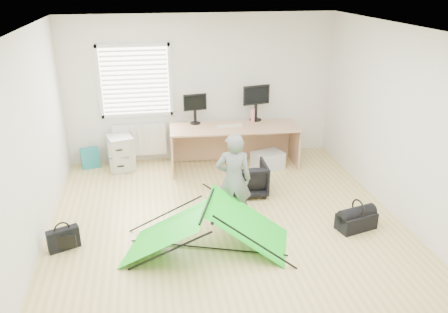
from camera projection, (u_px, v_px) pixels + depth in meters
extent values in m
plane|color=tan|center=(229.00, 229.00, 6.14)|extent=(5.50, 5.50, 0.00)
cube|color=silver|center=(202.00, 89.00, 8.11)|extent=(5.00, 0.02, 2.70)
cube|color=silver|center=(135.00, 81.00, 7.80)|extent=(1.20, 0.06, 1.20)
cube|color=silver|center=(140.00, 139.00, 8.19)|extent=(1.00, 0.12, 0.60)
cube|color=tan|center=(235.00, 147.00, 7.98)|extent=(2.35, 0.87, 0.79)
cube|color=#ABAFB1|center=(120.00, 152.00, 7.96)|extent=(0.54, 0.64, 0.64)
cube|color=black|center=(195.00, 113.00, 7.92)|extent=(0.44, 0.15, 0.41)
cube|color=black|center=(256.00, 108.00, 8.09)|extent=(0.52, 0.21, 0.49)
cube|color=beige|center=(230.00, 126.00, 7.85)|extent=(0.45, 0.16, 0.02)
cylinder|color=#CA7177|center=(253.00, 116.00, 8.01)|extent=(0.08, 0.08, 0.26)
imported|color=black|center=(248.00, 178.00, 7.05)|extent=(0.60, 0.61, 0.54)
imported|color=slate|center=(234.00, 180.00, 6.05)|extent=(0.54, 0.39, 1.37)
cube|color=#B4B7BD|center=(268.00, 160.00, 8.04)|extent=(0.63, 0.52, 0.30)
cube|color=teal|center=(90.00, 158.00, 8.03)|extent=(0.35, 0.21, 0.38)
cube|color=black|center=(64.00, 239.00, 5.65)|extent=(0.42, 0.26, 0.30)
cube|color=black|center=(356.00, 221.00, 6.12)|extent=(0.60, 0.40, 0.24)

